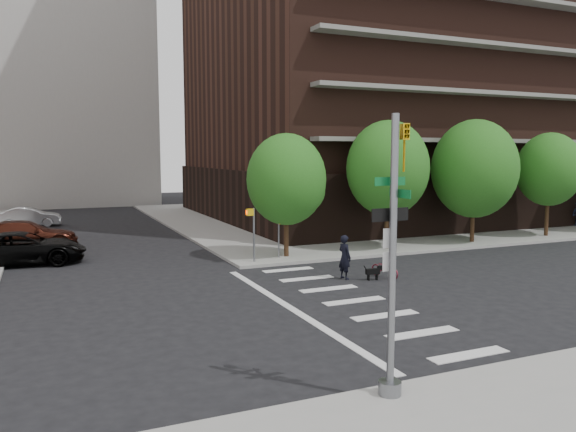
{
  "coord_description": "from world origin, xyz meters",
  "views": [
    {
      "loc": [
        -7.17,
        -17.26,
        5.33
      ],
      "look_at": [
        3.0,
        6.0,
        2.5
      ],
      "focal_mm": 35.0,
      "sensor_mm": 36.0,
      "label": 1
    }
  ],
  "objects": [
    {
      "name": "scooter",
      "position": [
        6.16,
        2.82,
        0.41
      ],
      "size": [
        0.87,
        1.63,
        0.81
      ],
      "primitive_type": "imported",
      "rotation": [
        0.0,
        0.0,
        0.23
      ],
      "color": "maroon",
      "rests_on": "ground"
    },
    {
      "name": "ground",
      "position": [
        0.0,
        0.0,
        0.0
      ],
      "size": [
        120.0,
        120.0,
        0.0
      ],
      "primitive_type": "plane",
      "color": "black",
      "rests_on": "ground"
    },
    {
      "name": "pedestrian_signal",
      "position": [
        2.32,
        7.92,
        1.85
      ],
      "size": [
        2.18,
        0.67,
        2.6
      ],
      "color": "slate",
      "rests_on": "sidewalk_ne"
    },
    {
      "name": "parked_car_black",
      "position": [
        -8.18,
        12.27,
        0.79
      ],
      "size": [
        3.17,
        5.94,
        1.59
      ],
      "primitive_type": "imported",
      "rotation": [
        0.0,
        0.0,
        1.48
      ],
      "color": "black",
      "rests_on": "ground"
    },
    {
      "name": "tree_d",
      "position": [
        22.0,
        8.5,
        4.34
      ],
      "size": [
        4.0,
        4.0,
        6.2
      ],
      "color": "#301E11",
      "rests_on": "sidewalk_ne"
    },
    {
      "name": "crosswalk",
      "position": [
        2.21,
        -0.0,
        0.01
      ],
      "size": [
        3.85,
        13.0,
        0.01
      ],
      "color": "silver",
      "rests_on": "ground"
    },
    {
      "name": "dog_walker",
      "position": [
        4.47,
        3.33,
        0.95
      ],
      "size": [
        0.76,
        0.57,
        1.9
      ],
      "primitive_type": "imported",
      "rotation": [
        0.0,
        0.0,
        1.75
      ],
      "color": "black",
      "rests_on": "ground"
    },
    {
      "name": "parked_car_silver",
      "position": [
        -8.2,
        27.72,
        0.71
      ],
      "size": [
        1.75,
        4.42,
        1.43
      ],
      "primitive_type": "imported",
      "rotation": [
        0.0,
        0.0,
        1.51
      ],
      "color": "#B1B5BA",
      "rests_on": "ground"
    },
    {
      "name": "tree_c",
      "position": [
        16.0,
        8.5,
        4.45
      ],
      "size": [
        5.0,
        5.0,
        6.8
      ],
      "color": "#301E11",
      "rests_on": "sidewalk_ne"
    },
    {
      "name": "parked_car_maroon",
      "position": [
        -8.2,
        17.11,
        0.8
      ],
      "size": [
        2.41,
        5.59,
        1.6
      ],
      "primitive_type": "imported",
      "rotation": [
        0.0,
        0.0,
        1.54
      ],
      "color": "#471C12",
      "rests_on": "ground"
    },
    {
      "name": "dog",
      "position": [
        5.47,
        2.63,
        0.38
      ],
      "size": [
        0.72,
        0.27,
        0.61
      ],
      "rotation": [
        0.0,
        0.0,
        -0.13
      ],
      "color": "black",
      "rests_on": "ground"
    },
    {
      "name": "tree_b",
      "position": [
        10.0,
        8.5,
        4.54
      ],
      "size": [
        4.5,
        4.5,
        6.65
      ],
      "color": "#301E11",
      "rests_on": "sidewalk_ne"
    },
    {
      "name": "sidewalk_ne",
      "position": [
        20.5,
        23.5,
        0.07
      ],
      "size": [
        39.0,
        33.0,
        0.15
      ],
      "primitive_type": "cube",
      "color": "gray",
      "rests_on": "ground"
    },
    {
      "name": "traffic_signal",
      "position": [
        -0.47,
        -7.49,
        2.7
      ],
      "size": [
        0.9,
        0.75,
        6.0
      ],
      "color": "slate",
      "rests_on": "sidewalk_s"
    },
    {
      "name": "tree_a",
      "position": [
        4.0,
        8.5,
        4.04
      ],
      "size": [
        4.0,
        4.0,
        5.9
      ],
      "color": "#301E11",
      "rests_on": "sidewalk_ne"
    }
  ]
}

